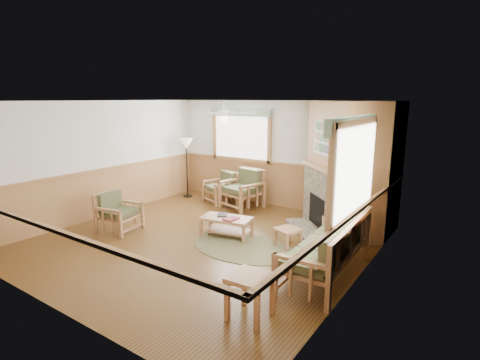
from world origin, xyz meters
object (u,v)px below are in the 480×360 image
Objects in this scene: armchair_left at (119,212)px; end_table_sofa at (250,297)px; sofa at (326,248)px; floor_lamp_left at (187,168)px; footstool at (288,237)px; armchair_back_right at (242,189)px; armchair_back_left at (220,187)px; end_table_chairs at (237,198)px; floor_lamp_right at (338,209)px; coffee_table at (226,227)px.

armchair_left reaches higher than end_table_sofa.
sofa is 5.67m from floor_lamp_left.
footstool is at bearing -78.82° from armchair_left.
footstool is (2.16, -1.66, -0.31)m from armchair_back_right.
floor_lamp_left is at bearing 4.84° from armchair_left.
armchair_back_left is 1.00× the size of armchair_left.
armchair_back_left is 5.50m from end_table_sofa.
end_table_chairs is 3.54m from floor_lamp_right.
armchair_back_right is 3.48m from floor_lamp_right.
footstool is at bearing -22.72° from floor_lamp_left.
end_table_sofa is 0.34× the size of floor_lamp_left.
footstool is (-0.69, 2.38, -0.11)m from end_table_sofa.
sofa is 2.39m from coffee_table.
floor_lamp_left reaches higher than end_table_sofa.
floor_lamp_right is at bearing -81.89° from armchair_left.
armchair_left is 0.47× the size of floor_lamp_right.
end_table_sofa is at bearing -95.37° from floor_lamp_right.
armchair_back_right is at bearing 125.23° from end_table_sofa.
armchair_back_right reaches higher than footstool.
sofa is 1.23× the size of floor_lamp_left.
floor_lamp_right is at bearing 5.18° from footstool.
floor_lamp_left is 5.23m from floor_lamp_right.
floor_lamp_right reaches higher than floor_lamp_left.
sofa is at bearing -25.66° from floor_lamp_left.
sofa is 1.67m from end_table_sofa.
armchair_back_left is 2.02× the size of footstool.
end_table_sofa is at bearing -73.91° from footstool.
armchair_back_left is at bearing -16.57° from armchair_left.
end_table_sofa is at bearing -58.57° from coffee_table.
end_table_sofa is (2.93, -3.94, 0.03)m from end_table_chairs.
armchair_left is 3.56m from footstool.
floor_lamp_right is (3.85, -1.68, 0.47)m from armchair_back_left.
armchair_back_left is at bearing 119.02° from coffee_table.
end_table_chairs is at bearing 126.59° from end_table_sofa.
floor_lamp_left is (-4.74, 4.07, 0.55)m from end_table_sofa.
footstool is 1.16m from floor_lamp_right.
floor_lamp_left reaches higher than armchair_left.
armchair_back_left is at bearing 156.42° from floor_lamp_right.
armchair_back_right reaches higher than sofa.
footstool is (3.33, 1.23, -0.23)m from armchair_left.
floor_lamp_left is (-5.10, 2.45, 0.36)m from sofa.
armchair_back_left is 0.84× the size of armchair_back_right.
armchair_back_left is at bearing 131.17° from end_table_sofa.
coffee_table is (2.06, 1.00, -0.21)m from armchair_left.
end_table_chairs is (-0.97, 1.79, 0.06)m from coffee_table.
armchair_back_right is 1.19× the size of armchair_left.
floor_lamp_left reaches higher than coffee_table.
sofa is 5.06× the size of footstool.
armchair_left is at bearing -165.13° from coffee_table.
end_table_sofa is (3.62, -4.14, -0.12)m from armchair_back_left.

